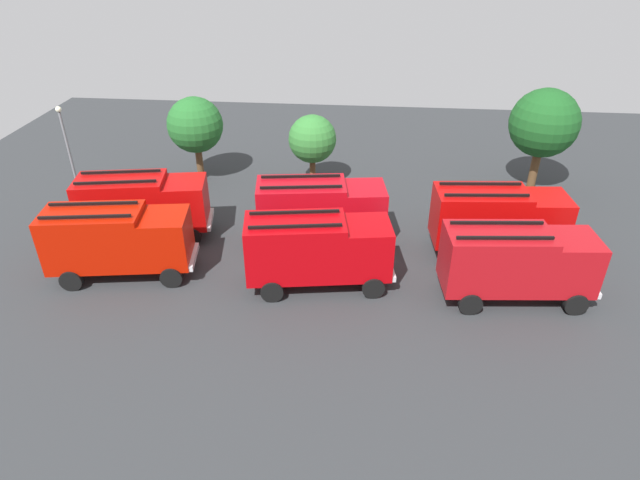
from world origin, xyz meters
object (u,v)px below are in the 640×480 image
Objects in this scene: lamppost at (68,146)px; firefighter_0 at (192,204)px; fire_truck_2 at (517,261)px; tree_2 at (544,124)px; traffic_cone_0 at (254,223)px; fire_truck_3 at (143,203)px; firefighter_1 at (276,201)px; fire_truck_5 at (498,217)px; fire_truck_1 at (317,248)px; tree_1 at (312,139)px; firefighter_2 at (445,211)px; fire_truck_4 at (320,209)px; fire_truck_0 at (118,239)px; tree_0 at (195,125)px.

firefighter_0 is at bearing -13.29° from lamppost.
tree_2 is (3.95, 12.82, 2.44)m from fire_truck_2.
tree_2 reaches higher than traffic_cone_0.
firefighter_1 is (6.99, 3.28, -1.17)m from fire_truck_3.
fire_truck_5 is at bearing 86.00° from fire_truck_2.
fire_truck_5 is 13.04m from firefighter_1.
tree_1 reaches higher than fire_truck_1.
fire_truck_3 is 1.53× the size of tree_1.
fire_truck_3 reaches higher than firefighter_0.
firefighter_2 is 10.04m from tree_1.
tree_2 is at bearing 67.75° from fire_truck_2.
fire_truck_1 reaches higher than traffic_cone_0.
fire_truck_2 is 18.96m from firefighter_0.
fire_truck_3 is at bearing -137.91° from tree_1.
fire_truck_3 is at bearing -22.13° from firefighter_2.
lamppost reaches higher than firefighter_2.
fire_truck_4 is at bearing 150.51° from fire_truck_2.
fire_truck_5 is at bearing -5.42° from traffic_cone_0.
lamppost reaches higher than fire_truck_3.
fire_truck_0 is at bearing -136.60° from traffic_cone_0.
fire_truck_1 reaches higher than firefighter_1.
tree_0 reaches higher than traffic_cone_0.
tree_1 is (7.99, -0.31, -0.59)m from tree_0.
tree_0 is (-6.22, 4.95, 2.93)m from firefighter_1.
traffic_cone_0 is (3.98, -0.95, -0.57)m from firefighter_0.
fire_truck_1 is 10.17× the size of traffic_cone_0.
fire_truck_1 is 15.46m from tree_0.
firefighter_1 is 5.48m from tree_1.
fire_truck_1 is at bearing -82.77° from tree_1.
fire_truck_2 is at bearing -47.63° from tree_1.
fire_truck_1 and fire_truck_5 have the same top height.
tree_1 is 15.47m from lamppost.
firefighter_0 is (-8.08, 2.13, -1.22)m from fire_truck_4.
tree_1 is at bearing 13.19° from lamppost.
firefighter_0 is 1.05× the size of firefighter_2.
lamppost is (-15.06, -3.53, 0.33)m from tree_1.
fire_truck_4 is at bearing 26.91° from firefighter_1.
fire_truck_3 is 1.29× the size of tree_0.
fire_truck_2 is 4.27m from fire_truck_5.
fire_truck_3 is at bearing 175.78° from fire_truck_5.
firefighter_0 is at bearing -141.27° from tree_1.
lamppost is at bearing 156.85° from fire_truck_2.
fire_truck_5 is at bearing 50.90° from firefighter_0.
fire_truck_0 is at bearing -92.66° from tree_0.
fire_truck_1 is 4.17m from fire_truck_4.
fire_truck_2 is at bearing -10.28° from fire_truck_1.
fire_truck_4 is 1.21× the size of lamppost.
tree_0 is at bearing 78.67° from fire_truck_0.
lamppost is (-16.31, 4.08, 1.49)m from fire_truck_4.
tree_1 is (8.76, 7.91, 1.16)m from fire_truck_3.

